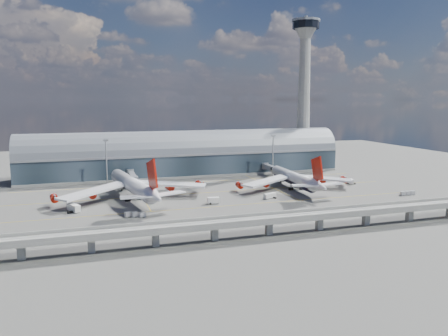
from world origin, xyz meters
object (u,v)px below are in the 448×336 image
object	(u,v)px
airliner_right	(295,179)
service_truck_3	(351,181)
cargo_train_1	(334,209)
service_truck_2	(270,196)
service_truck_5	(127,185)
floodlight_mast_left	(106,161)
service_truck_4	(320,182)
service_truck_0	(74,208)
floodlight_mast_right	(273,154)
control_tower	(304,93)
airliner_left	(134,186)
cargo_train_2	(407,193)
cargo_train_0	(135,215)
service_truck_1	(213,201)

from	to	relation	value
airliner_right	service_truck_3	world-z (taller)	airliner_right
cargo_train_1	service_truck_2	bearing A→B (deg)	22.30
service_truck_2	service_truck_5	size ratio (longest dim) A/B	1.13
floodlight_mast_left	service_truck_4	distance (m)	119.39
airliner_right	service_truck_0	bearing A→B (deg)	-170.21
service_truck_0	cargo_train_1	xyz separation A→B (m)	(106.53, -32.27, -0.92)
floodlight_mast_right	cargo_train_1	world-z (taller)	floodlight_mast_right
control_tower	service_truck_3	bearing A→B (deg)	-92.74
airliner_left	airliner_right	bearing A→B (deg)	-9.98
service_truck_0	control_tower	bearing A→B (deg)	1.13
control_tower	service_truck_3	size ratio (longest dim) A/B	17.29
floodlight_mast_right	service_truck_3	bearing A→B (deg)	-49.22
service_truck_0	service_truck_5	world-z (taller)	service_truck_0
airliner_right	airliner_left	bearing A→B (deg)	-177.99
control_tower	cargo_train_2	world-z (taller)	control_tower
service_truck_5	cargo_train_0	size ratio (longest dim) A/B	0.72
service_truck_2	cargo_train_2	size ratio (longest dim) A/B	0.83
floodlight_mast_left	service_truck_0	distance (m)	58.88
floodlight_mast_right	cargo_train_0	bearing A→B (deg)	-142.25
floodlight_mast_left	airliner_right	distance (m)	103.59
airliner_right	service_truck_4	distance (m)	20.14
control_tower	cargo_train_1	distance (m)	133.99
control_tower	floodlight_mast_left	world-z (taller)	control_tower
floodlight_mast_right	service_truck_4	xyz separation A→B (m)	(13.81, -33.97, -12.18)
service_truck_5	service_truck_3	bearing A→B (deg)	-72.56
service_truck_2	cargo_train_1	bearing A→B (deg)	-173.77
cargo_train_2	cargo_train_0	bearing A→B (deg)	91.15
service_truck_1	service_truck_4	xyz separation A→B (m)	(69.61, 25.58, -0.08)
service_truck_1	service_truck_2	bearing A→B (deg)	-82.10
airliner_left	service_truck_0	world-z (taller)	airliner_left
service_truck_1	cargo_train_2	size ratio (longest dim) A/B	0.63
service_truck_4	control_tower	bearing A→B (deg)	52.69
service_truck_5	service_truck_1	bearing A→B (deg)	-115.55
service_truck_5	cargo_train_0	xyz separation A→B (m)	(-2.57, -62.29, -0.47)
service_truck_3	service_truck_4	distance (m)	18.33
service_truck_1	cargo_train_1	bearing A→B (deg)	-118.58
service_truck_4	cargo_train_0	xyz separation A→B (m)	(-106.35, -37.69, -0.45)
airliner_left	floodlight_mast_right	bearing A→B (deg)	14.24
airliner_left	service_truck_4	bearing A→B (deg)	-6.48
floodlight_mast_left	airliner_left	distance (m)	41.95
service_truck_2	service_truck_4	bearing A→B (deg)	-82.68
airliner_right	service_truck_1	bearing A→B (deg)	-157.10
floodlight_mast_left	control_tower	bearing A→B (deg)	11.72
service_truck_5	cargo_train_0	bearing A→B (deg)	-152.16
floodlight_mast_right	airliner_right	size ratio (longest dim) A/B	0.38
floodlight_mast_right	cargo_train_0	distance (m)	117.72
control_tower	cargo_train_2	xyz separation A→B (m)	(7.01, -99.04, -50.65)
service_truck_0	service_truck_1	bearing A→B (deg)	-31.70
floodlight_mast_right	service_truck_5	bearing A→B (deg)	-174.06
service_truck_4	service_truck_5	world-z (taller)	service_truck_5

